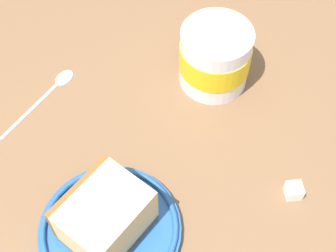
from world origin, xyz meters
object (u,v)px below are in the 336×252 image
Objects in this scene: small_plate at (110,229)px; cake_slice at (105,216)px; tea_mug at (214,56)px; teaspoon at (52,88)px; sugar_cube at (294,191)px.

cake_slice reaches higher than small_plate.
tea_mug is 22.00cm from teaspoon.
cake_slice is 25.34cm from tea_mug.
sugar_cube is (8.18, -19.96, -3.18)cm from cake_slice.
cake_slice is 1.11× the size of tea_mug.
small_plate is 1.22× the size of teaspoon.
small_plate is 8.65× the size of sugar_cube.
teaspoon is 7.07× the size of sugar_cube.
sugar_cube reaches higher than teaspoon.
small_plate is 21.40cm from sugar_cube.
teaspoon is at bearing 34.31° from cake_slice.
tea_mug reaches higher than sugar_cube.
cake_slice is at bearing -145.69° from teaspoon.
small_plate is at bearing 161.06° from tea_mug.
tea_mug is at bearing -74.45° from teaspoon.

